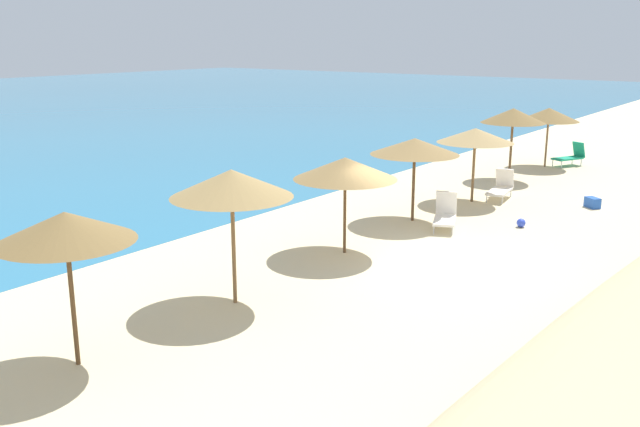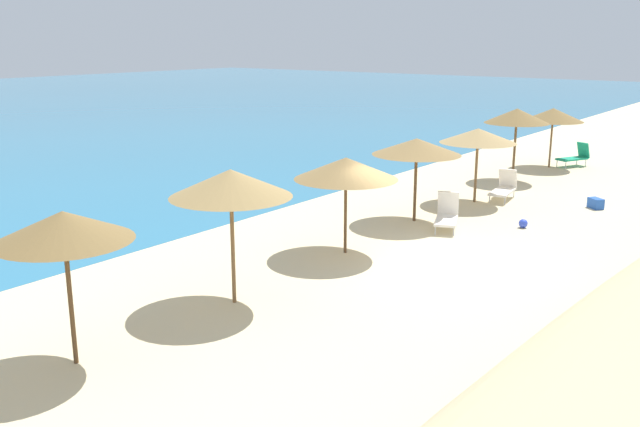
# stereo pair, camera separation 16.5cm
# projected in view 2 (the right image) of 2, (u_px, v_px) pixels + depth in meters

# --- Properties ---
(ground_plane) EXTENTS (160.00, 160.00, 0.00)m
(ground_plane) POSITION_uv_depth(u_px,v_px,m) (412.00, 258.00, 17.45)
(ground_plane) COLOR beige
(beach_umbrella_2) EXTENTS (2.27, 2.27, 2.69)m
(beach_umbrella_2) POSITION_uv_depth(u_px,v_px,m) (63.00, 226.00, 11.25)
(beach_umbrella_2) COLOR brown
(beach_umbrella_2) RESTS_ON ground_plane
(beach_umbrella_3) EXTENTS (2.52, 2.52, 2.85)m
(beach_umbrella_3) POSITION_uv_depth(u_px,v_px,m) (231.00, 183.00, 13.94)
(beach_umbrella_3) COLOR brown
(beach_umbrella_3) RESTS_ON ground_plane
(beach_umbrella_4) EXTENTS (2.64, 2.64, 2.50)m
(beach_umbrella_4) POSITION_uv_depth(u_px,v_px,m) (346.00, 168.00, 17.38)
(beach_umbrella_4) COLOR brown
(beach_umbrella_4) RESTS_ON ground_plane
(beach_umbrella_5) EXTENTS (2.66, 2.66, 2.52)m
(beach_umbrella_5) POSITION_uv_depth(u_px,v_px,m) (417.00, 147.00, 20.47)
(beach_umbrella_5) COLOR brown
(beach_umbrella_5) RESTS_ON ground_plane
(beach_umbrella_6) EXTENTS (2.54, 2.54, 2.50)m
(beach_umbrella_6) POSITION_uv_depth(u_px,v_px,m) (478.00, 136.00, 22.88)
(beach_umbrella_6) COLOR brown
(beach_umbrella_6) RESTS_ON ground_plane
(beach_umbrella_7) EXTENTS (2.46, 2.46, 2.79)m
(beach_umbrella_7) POSITION_uv_depth(u_px,v_px,m) (517.00, 116.00, 26.42)
(beach_umbrella_7) COLOR brown
(beach_umbrella_7) RESTS_ON ground_plane
(beach_umbrella_8) EXTENTS (2.52, 2.52, 2.53)m
(beach_umbrella_8) POSITION_uv_depth(u_px,v_px,m) (553.00, 115.00, 29.19)
(beach_umbrella_8) COLOR brown
(beach_umbrella_8) RESTS_ON ground_plane
(lounge_chair_0) EXTENTS (1.48, 1.08, 1.04)m
(lounge_chair_0) POSITION_uv_depth(u_px,v_px,m) (447.00, 215.00, 20.07)
(lounge_chair_0) COLOR white
(lounge_chair_0) RESTS_ON ground_plane
(lounge_chair_1) EXTENTS (1.57, 1.16, 1.01)m
(lounge_chair_1) POSITION_uv_depth(u_px,v_px,m) (575.00, 156.00, 29.85)
(lounge_chair_1) COLOR #199972
(lounge_chair_1) RESTS_ON ground_plane
(lounge_chair_2) EXTENTS (1.63, 0.83, 0.99)m
(lounge_chair_2) POSITION_uv_depth(u_px,v_px,m) (504.00, 188.00, 23.75)
(lounge_chair_2) COLOR white
(lounge_chair_2) RESTS_ON ground_plane
(beach_ball) EXTENTS (0.26, 0.26, 0.26)m
(beach_ball) POSITION_uv_depth(u_px,v_px,m) (523.00, 223.00, 20.23)
(beach_ball) COLOR blue
(beach_ball) RESTS_ON ground_plane
(cooler_box) EXTENTS (0.55, 0.58, 0.34)m
(cooler_box) POSITION_uv_depth(u_px,v_px,m) (596.00, 203.00, 22.53)
(cooler_box) COLOR blue
(cooler_box) RESTS_ON ground_plane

